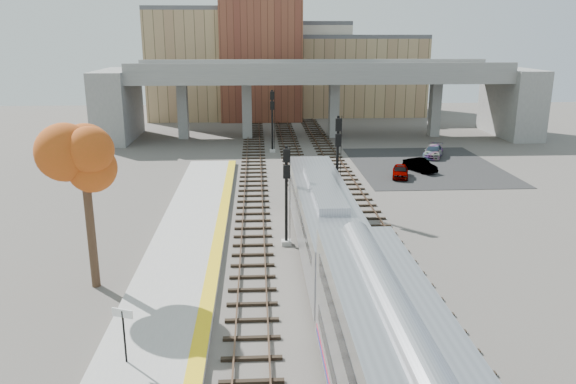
{
  "coord_description": "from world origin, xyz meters",
  "views": [
    {
      "loc": [
        -2.87,
        -25.77,
        12.75
      ],
      "look_at": [
        -0.8,
        10.41,
        2.5
      ],
      "focal_mm": 35.0,
      "sensor_mm": 36.0,
      "label": 1
    }
  ],
  "objects_px": {
    "locomotive": "(323,218)",
    "car_a": "(400,171)",
    "signal_mast_far": "(272,122)",
    "car_b": "(420,165)",
    "signal_mast_mid": "(337,165)",
    "signal_mast_near": "(286,200)",
    "tree": "(84,163)",
    "car_c": "(433,151)"
  },
  "relations": [
    {
      "from": "locomotive",
      "to": "signal_mast_far",
      "type": "xyz_separation_m",
      "value": [
        -2.1,
        30.27,
        1.1
      ]
    },
    {
      "from": "car_a",
      "to": "signal_mast_mid",
      "type": "bearing_deg",
      "value": -112.82
    },
    {
      "from": "signal_mast_far",
      "to": "tree",
      "type": "distance_m",
      "value": 35.69
    },
    {
      "from": "tree",
      "to": "car_b",
      "type": "relative_size",
      "value": 2.42
    },
    {
      "from": "signal_mast_mid",
      "to": "car_b",
      "type": "distance_m",
      "value": 15.55
    },
    {
      "from": "tree",
      "to": "car_a",
      "type": "height_order",
      "value": "tree"
    },
    {
      "from": "signal_mast_mid",
      "to": "car_b",
      "type": "bearing_deg",
      "value": 50.52
    },
    {
      "from": "signal_mast_mid",
      "to": "car_a",
      "type": "xyz_separation_m",
      "value": [
        7.24,
        9.55,
        -2.9
      ]
    },
    {
      "from": "locomotive",
      "to": "signal_mast_mid",
      "type": "bearing_deg",
      "value": 76.59
    },
    {
      "from": "car_a",
      "to": "car_b",
      "type": "height_order",
      "value": "car_b"
    },
    {
      "from": "locomotive",
      "to": "signal_mast_near",
      "type": "xyz_separation_m",
      "value": [
        -2.1,
        1.54,
        0.7
      ]
    },
    {
      "from": "car_b",
      "to": "car_c",
      "type": "relative_size",
      "value": 0.85
    },
    {
      "from": "car_b",
      "to": "locomotive",
      "type": "bearing_deg",
      "value": -146.05
    },
    {
      "from": "signal_mast_far",
      "to": "car_b",
      "type": "height_order",
      "value": "signal_mast_far"
    },
    {
      "from": "tree",
      "to": "car_a",
      "type": "distance_m",
      "value": 31.2
    },
    {
      "from": "signal_mast_far",
      "to": "signal_mast_mid",
      "type": "bearing_deg",
      "value": -79.39
    },
    {
      "from": "signal_mast_near",
      "to": "car_c",
      "type": "xyz_separation_m",
      "value": [
        17.04,
        24.91,
        -2.31
      ]
    },
    {
      "from": "locomotive",
      "to": "signal_mast_near",
      "type": "distance_m",
      "value": 2.7
    },
    {
      "from": "locomotive",
      "to": "car_b",
      "type": "distance_m",
      "value": 23.4
    },
    {
      "from": "car_c",
      "to": "signal_mast_near",
      "type": "bearing_deg",
      "value": -99.98
    },
    {
      "from": "tree",
      "to": "car_b",
      "type": "height_order",
      "value": "tree"
    },
    {
      "from": "signal_mast_mid",
      "to": "car_c",
      "type": "xyz_separation_m",
      "value": [
        12.94,
        18.06,
        -2.87
      ]
    },
    {
      "from": "locomotive",
      "to": "car_b",
      "type": "height_order",
      "value": "locomotive"
    },
    {
      "from": "signal_mast_far",
      "to": "car_a",
      "type": "relative_size",
      "value": 1.97
    },
    {
      "from": "signal_mast_near",
      "to": "car_b",
      "type": "distance_m",
      "value": 23.32
    },
    {
      "from": "locomotive",
      "to": "car_a",
      "type": "xyz_separation_m",
      "value": [
        9.24,
        17.94,
        -1.64
      ]
    },
    {
      "from": "tree",
      "to": "car_a",
      "type": "relative_size",
      "value": 2.55
    },
    {
      "from": "signal_mast_mid",
      "to": "car_c",
      "type": "relative_size",
      "value": 1.65
    },
    {
      "from": "signal_mast_mid",
      "to": "signal_mast_near",
      "type": "bearing_deg",
      "value": -120.91
    },
    {
      "from": "car_a",
      "to": "locomotive",
      "type": "bearing_deg",
      "value": -102.89
    },
    {
      "from": "signal_mast_near",
      "to": "signal_mast_far",
      "type": "bearing_deg",
      "value": 90.0
    },
    {
      "from": "locomotive",
      "to": "car_a",
      "type": "bearing_deg",
      "value": 62.75
    },
    {
      "from": "signal_mast_far",
      "to": "car_a",
      "type": "xyz_separation_m",
      "value": [
        11.34,
        -12.33,
        -2.74
      ]
    },
    {
      "from": "car_a",
      "to": "car_b",
      "type": "xyz_separation_m",
      "value": [
        2.48,
        2.25,
        0.01
      ]
    },
    {
      "from": "car_c",
      "to": "signal_mast_far",
      "type": "bearing_deg",
      "value": -168.22
    },
    {
      "from": "signal_mast_mid",
      "to": "tree",
      "type": "xyz_separation_m",
      "value": [
        -14.37,
        -12.15,
        3.06
      ]
    },
    {
      "from": "signal_mast_near",
      "to": "car_c",
      "type": "height_order",
      "value": "signal_mast_near"
    },
    {
      "from": "tree",
      "to": "car_c",
      "type": "bearing_deg",
      "value": 47.89
    },
    {
      "from": "car_c",
      "to": "car_b",
      "type": "bearing_deg",
      "value": -92.86
    },
    {
      "from": "signal_mast_near",
      "to": "car_a",
      "type": "relative_size",
      "value": 1.81
    },
    {
      "from": "signal_mast_mid",
      "to": "car_c",
      "type": "height_order",
      "value": "signal_mast_mid"
    },
    {
      "from": "car_a",
      "to": "car_b",
      "type": "relative_size",
      "value": 0.95
    }
  ]
}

